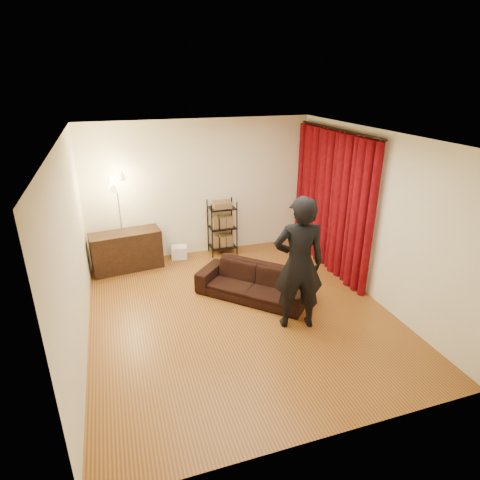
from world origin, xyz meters
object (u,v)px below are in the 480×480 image
object	(u,v)px
sofa	(253,282)
storage_boxes	(179,252)
media_cabinet	(127,251)
floor_lamp	(121,224)
wire_shelf	(222,227)
person	(299,264)

from	to	relation	value
sofa	storage_boxes	size ratio (longest dim) A/B	5.91
media_cabinet	storage_boxes	xyz separation A→B (m)	(1.02, 0.16, -0.24)
media_cabinet	floor_lamp	size ratio (longest dim) A/B	0.70
storage_boxes	wire_shelf	distance (m)	1.00
storage_boxes	media_cabinet	bearing A→B (deg)	-171.12
wire_shelf	floor_lamp	xyz separation A→B (m)	(-1.96, -0.17, 0.35)
sofa	person	distance (m)	1.24
person	sofa	bearing A→B (deg)	-57.30
media_cabinet	sofa	bearing A→B (deg)	-49.49
wire_shelf	floor_lamp	distance (m)	2.00
floor_lamp	media_cabinet	bearing A→B (deg)	29.45
person	floor_lamp	size ratio (longest dim) A/B	1.09
person	floor_lamp	distance (m)	3.51
sofa	wire_shelf	xyz separation A→B (m)	(0.01, 1.88, 0.30)
sofa	storage_boxes	bearing A→B (deg)	159.56
media_cabinet	floor_lamp	bearing A→B (deg)	-157.82
storage_boxes	floor_lamp	size ratio (longest dim) A/B	0.17
person	floor_lamp	xyz separation A→B (m)	(-2.29, 2.66, -0.08)
person	wire_shelf	distance (m)	2.88
storage_boxes	wire_shelf	bearing A→B (deg)	-1.14
wire_shelf	media_cabinet	bearing A→B (deg)	173.91
person	storage_boxes	xyz separation A→B (m)	(-1.23, 2.85, -0.87)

